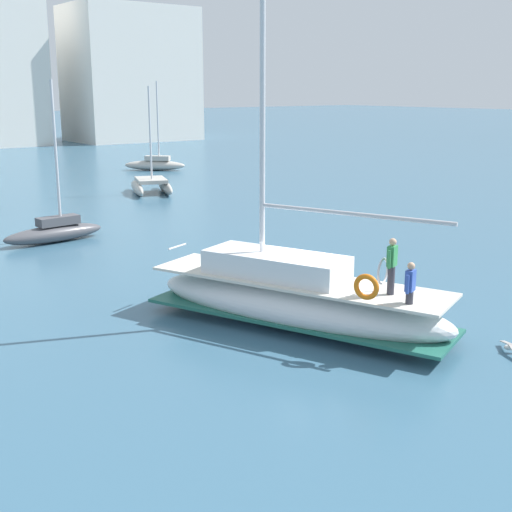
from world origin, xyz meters
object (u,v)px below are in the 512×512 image
object	(u,v)px
main_sailboat	(295,297)
seagull	(511,347)
moored_sloop_near	(55,231)
moored_cutter_right	(155,164)
moored_catamaran	(151,185)

from	to	relation	value
main_sailboat	seagull	xyz separation A→B (m)	(3.28, -5.17, -0.74)
main_sailboat	seagull	bearing A→B (deg)	-57.61
moored_sloop_near	seagull	bearing A→B (deg)	-77.54
moored_sloop_near	seagull	size ratio (longest dim) A/B	7.09
main_sailboat	seagull	size ratio (longest dim) A/B	12.90
moored_cutter_right	moored_sloop_near	bearing A→B (deg)	-128.47
moored_cutter_right	seagull	bearing A→B (deg)	-106.97
moored_sloop_near	moored_cutter_right	world-z (taller)	moored_cutter_right
moored_sloop_near	seagull	distance (m)	21.28
moored_cutter_right	seagull	distance (m)	45.08
moored_catamaran	moored_cutter_right	bearing A→B (deg)	59.77
main_sailboat	moored_sloop_near	size ratio (longest dim) A/B	1.82
moored_sloop_near	moored_catamaran	size ratio (longest dim) A/B	1.03
main_sailboat	moored_catamaran	xyz separation A→B (m)	(9.60, 26.22, -0.33)
moored_sloop_near	seagull	xyz separation A→B (m)	(4.59, -20.78, -0.36)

